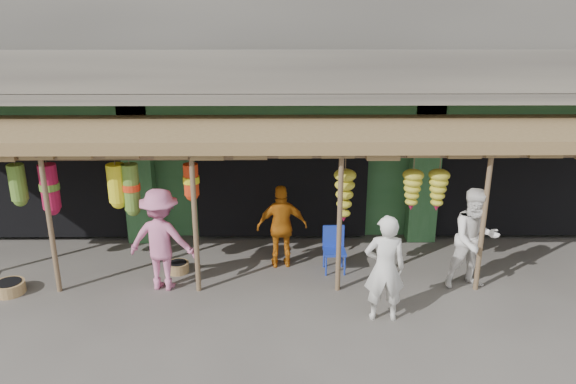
{
  "coord_description": "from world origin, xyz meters",
  "views": [
    {
      "loc": [
        0.02,
        -9.21,
        4.94
      ],
      "look_at": [
        0.12,
        1.0,
        1.46
      ],
      "focal_mm": 35.0,
      "sensor_mm": 36.0,
      "label": 1
    }
  ],
  "objects_px": {
    "person_front": "(385,268)",
    "person_shopper": "(161,240)",
    "person_vendor": "(282,227)",
    "blue_chair": "(334,246)",
    "person_right": "(474,239)"
  },
  "relations": [
    {
      "from": "person_right",
      "to": "person_shopper",
      "type": "height_order",
      "value": "person_shopper"
    },
    {
      "from": "person_vendor",
      "to": "person_shopper",
      "type": "distance_m",
      "value": 2.3
    },
    {
      "from": "person_vendor",
      "to": "person_front",
      "type": "bearing_deg",
      "value": 124.91
    },
    {
      "from": "blue_chair",
      "to": "person_right",
      "type": "distance_m",
      "value": 2.56
    },
    {
      "from": "blue_chair",
      "to": "person_vendor",
      "type": "bearing_deg",
      "value": 167.68
    },
    {
      "from": "person_front",
      "to": "person_shopper",
      "type": "xyz_separation_m",
      "value": [
        -3.78,
        1.1,
        0.03
      ]
    },
    {
      "from": "person_right",
      "to": "person_shopper",
      "type": "bearing_deg",
      "value": 171.53
    },
    {
      "from": "person_vendor",
      "to": "blue_chair",
      "type": "bearing_deg",
      "value": 165.1
    },
    {
      "from": "blue_chair",
      "to": "person_front",
      "type": "distance_m",
      "value": 1.93
    },
    {
      "from": "person_shopper",
      "to": "blue_chair",
      "type": "bearing_deg",
      "value": -158.81
    },
    {
      "from": "person_front",
      "to": "person_shopper",
      "type": "relative_size",
      "value": 0.96
    },
    {
      "from": "person_front",
      "to": "person_right",
      "type": "height_order",
      "value": "person_right"
    },
    {
      "from": "person_front",
      "to": "person_vendor",
      "type": "height_order",
      "value": "person_front"
    },
    {
      "from": "person_front",
      "to": "person_right",
      "type": "xyz_separation_m",
      "value": [
        1.78,
        1.06,
        0.03
      ]
    },
    {
      "from": "person_front",
      "to": "person_vendor",
      "type": "bearing_deg",
      "value": -48.0
    }
  ]
}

